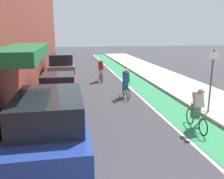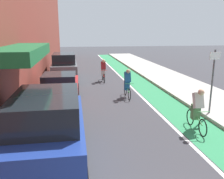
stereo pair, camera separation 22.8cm
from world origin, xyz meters
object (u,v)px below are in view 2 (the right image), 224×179
cyclist_mid (197,109)px  cyclist_far (103,70)px  street_sign_post (213,76)px  parked_suv_blue (48,128)px  parked_suv_gray (65,66)px  cyclist_trailing (127,83)px  parked_sedan_red (60,88)px

cyclist_mid → cyclist_far: bearing=103.7°
cyclist_far → street_sign_post: 8.77m
parked_suv_blue → parked_suv_gray: same height
parked_suv_gray → street_sign_post: 11.03m
parked_suv_gray → cyclist_mid: 11.48m
cyclist_mid → cyclist_trailing: bearing=107.4°
parked_suv_blue → cyclist_mid: size_ratio=2.58×
cyclist_far → street_sign_post: (3.59, -7.95, 0.88)m
parked_suv_gray → cyclist_trailing: bearing=-57.4°
cyclist_mid → street_sign_post: street_sign_post is taller
cyclist_trailing → cyclist_far: size_ratio=0.98×
parked_sedan_red → cyclist_far: size_ratio=2.51×
cyclist_mid → street_sign_post: 2.09m
parked_sedan_red → street_sign_post: size_ratio=1.60×
cyclist_mid → parked_sedan_red: bearing=140.3°
cyclist_mid → cyclist_trailing: 5.01m
street_sign_post → cyclist_trailing: bearing=129.3°
parked_sedan_red → cyclist_far: 5.80m
parked_sedan_red → parked_suv_gray: (0.00, 6.13, 0.23)m
parked_sedan_red → cyclist_mid: 6.55m
parked_suv_blue → cyclist_far: parked_suv_blue is taller
parked_suv_blue → parked_suv_gray: size_ratio=0.91×
parked_suv_gray → street_sign_post: bearing=-54.7°
cyclist_far → street_sign_post: size_ratio=0.64×
cyclist_mid → cyclist_trailing: same height
parked_suv_gray → street_sign_post: size_ratio=1.76×
parked_suv_gray → cyclist_trailing: (3.54, -5.54, -0.21)m
parked_suv_blue → street_sign_post: 6.98m
cyclist_far → parked_sedan_red: bearing=-118.6°
cyclist_far → cyclist_trailing: bearing=-80.3°
parked_suv_blue → street_sign_post: (6.36, 2.78, 0.71)m
parked_suv_gray → parked_sedan_red: bearing=-90.0°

